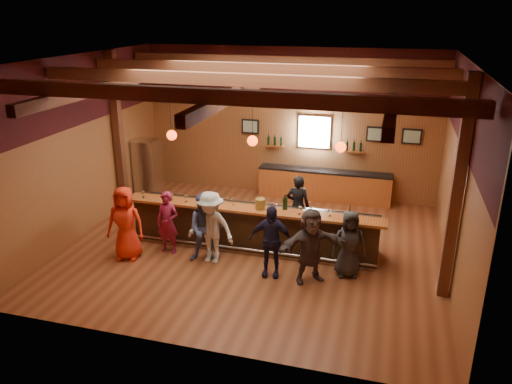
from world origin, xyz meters
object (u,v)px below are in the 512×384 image
(bar_counter, at_px, (255,226))
(customer_white, at_px, (211,227))
(customer_brown, at_px, (311,246))
(customer_navy, at_px, (270,241))
(bartender, at_px, (298,206))
(back_bar_cabinet, at_px, (324,185))
(customer_denim, at_px, (206,228))
(customer_orange, at_px, (125,223))
(ice_bucket, at_px, (260,204))
(customer_dark, at_px, (349,244))
(stainless_fridge, at_px, (148,168))
(bottle_a, at_px, (286,204))
(customer_redvest, at_px, (168,223))

(bar_counter, xyz_separation_m, customer_white, (-0.74, -1.09, 0.34))
(customer_white, height_order, customer_brown, customer_white)
(customer_navy, xyz_separation_m, bartender, (0.17, 2.18, -0.01))
(back_bar_cabinet, distance_m, customer_denim, 5.09)
(customer_orange, relative_size, ice_bucket, 6.95)
(back_bar_cabinet, relative_size, customer_dark, 2.65)
(stainless_fridge, distance_m, ice_bucket, 5.15)
(back_bar_cabinet, height_order, customer_dark, customer_dark)
(customer_navy, relative_size, ice_bucket, 6.46)
(stainless_fridge, height_order, customer_orange, stainless_fridge)
(customer_dark, bearing_deg, stainless_fridge, 139.00)
(back_bar_cabinet, xyz_separation_m, customer_navy, (-0.46, -4.90, 0.34))
(customer_white, distance_m, customer_dark, 3.11)
(customer_denim, xyz_separation_m, ice_bucket, (1.08, 0.77, 0.41))
(customer_brown, bearing_deg, back_bar_cabinet, 61.45)
(stainless_fridge, bearing_deg, bottle_a, -28.08)
(back_bar_cabinet, distance_m, customer_redvest, 5.44)
(customer_denim, distance_m, ice_bucket, 1.39)
(customer_brown, bearing_deg, customer_redvest, 139.58)
(bar_counter, xyz_separation_m, ice_bucket, (0.22, -0.31, 0.72))
(customer_brown, relative_size, ice_bucket, 6.53)
(customer_navy, bearing_deg, stainless_fridge, 136.09)
(customer_orange, bearing_deg, back_bar_cabinet, 42.52)
(customer_navy, xyz_separation_m, bottle_a, (0.07, 1.16, 0.44))
(back_bar_cabinet, height_order, ice_bucket, ice_bucket)
(back_bar_cabinet, relative_size, customer_orange, 2.27)
(customer_brown, bearing_deg, customer_navy, 146.24)
(customer_white, xyz_separation_m, customer_dark, (3.10, 0.21, -0.10))
(bar_counter, distance_m, customer_brown, 2.10)
(customer_dark, bearing_deg, back_bar_cabinet, 91.00)
(customer_white, xyz_separation_m, customer_navy, (1.46, -0.24, -0.04))
(back_bar_cabinet, relative_size, stainless_fridge, 2.22)
(stainless_fridge, relative_size, customer_denim, 1.09)
(back_bar_cabinet, relative_size, customer_denim, 2.42)
(customer_orange, distance_m, customer_navy, 3.43)
(customer_navy, distance_m, customer_dark, 1.70)
(customer_dark, xyz_separation_m, bottle_a, (-1.56, 0.71, 0.50))
(bar_counter, relative_size, customer_denim, 3.82)
(stainless_fridge, height_order, customer_navy, stainless_fridge)
(customer_redvest, distance_m, customer_white, 1.18)
(back_bar_cabinet, height_order, customer_brown, customer_brown)
(customer_denim, bearing_deg, bartender, 34.23)
(customer_white, relative_size, ice_bucket, 6.77)
(ice_bucket, bearing_deg, stainless_fridge, 147.54)
(customer_denim, relative_size, bottle_a, 4.37)
(customer_orange, height_order, customer_navy, customer_orange)
(back_bar_cabinet, bearing_deg, customer_redvest, -124.58)
(ice_bucket, bearing_deg, customer_white, -140.57)
(bar_counter, distance_m, customer_orange, 3.08)
(ice_bucket, bearing_deg, back_bar_cabinet, 75.99)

